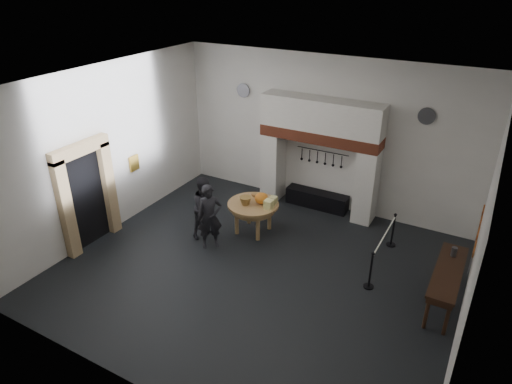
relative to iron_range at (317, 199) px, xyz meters
The scene contains 39 objects.
floor 3.73m from the iron_range, 90.00° to the right, with size 9.00×8.00×0.02m, color black.
ceiling 5.65m from the iron_range, 90.00° to the right, with size 9.00×8.00×0.02m, color silver.
wall_back 2.02m from the iron_range, 90.00° to the left, with size 9.00×0.02×4.50m, color silver.
wall_front 7.97m from the iron_range, 90.00° to the right, with size 9.00×0.02×4.50m, color silver.
wall_left 6.17m from the iron_range, 140.42° to the right, with size 0.02×8.00×4.50m, color silver.
wall_right 6.17m from the iron_range, 39.58° to the right, with size 0.02×8.00×4.50m, color silver.
chimney_pier_left 1.69m from the iron_range, behind, with size 0.55×0.70×2.15m, color silver.
chimney_pier_right 1.69m from the iron_range, ahead, with size 0.55×0.70×2.15m, color silver.
hearth_brick_band 2.06m from the iron_range, 90.00° to the right, with size 3.50×0.72×0.32m, color #9E442B.
chimney_hood 2.67m from the iron_range, 90.00° to the right, with size 3.50×0.70×0.90m, color silver.
iron_range is the anchor object (origin of this frame).
utensil_rail 1.51m from the iron_range, 90.00° to the left, with size 0.02×0.02×1.60m, color black.
door_recess 6.58m from the iron_range, 133.44° to the right, with size 0.04×1.10×2.50m, color black.
door_jamb_near 7.05m from the iron_range, 128.94° to the right, with size 0.22×0.30×2.60m, color tan.
door_jamb_far 6.04m from the iron_range, 137.45° to the right, with size 0.22×0.30×2.60m, color tan.
door_lintel 6.87m from the iron_range, 132.86° to the right, with size 0.22×1.70×0.30m, color tan.
wall_plaque 5.49m from the iron_range, 146.73° to the right, with size 0.05×0.34×0.44m, color gold.
work_table 2.48m from the iron_range, 114.20° to the right, with size 1.39×1.39×0.07m, color tan.
pumpkin 2.37m from the iron_range, 110.57° to the right, with size 0.36×0.36×0.31m, color orange.
cheese_block_big 2.41m from the iron_range, 102.22° to the right, with size 0.22×0.22×0.24m, color #EEE88E.
cheese_block_small 2.14m from the iron_range, 104.59° to the right, with size 0.18×0.18×0.20m, color #D1CD7D.
wicker_basket 2.71m from the iron_range, 115.86° to the right, with size 0.32×0.32×0.22m, color #A4763C.
bread_loaf 2.25m from the iron_range, 120.50° to the right, with size 0.31×0.18×0.13m, color olive.
visitor_near 3.79m from the iron_range, 115.15° to the right, with size 0.64×0.42×1.75m, color black.
visitor_far 3.64m from the iron_range, 123.68° to the right, with size 0.84×0.65×1.72m, color #222227.
side_table 5.02m from the iron_range, 34.69° to the right, with size 0.55×2.20×0.06m, color #362113.
pewter_jug 4.73m from the iron_range, 28.63° to the right, with size 0.12×0.12×0.22m, color #4E4F53.
copper_pan_a 5.93m from the iron_range, 38.28° to the right, with size 0.34×0.34×0.03m, color #C6662D.
copper_pan_b 5.62m from the iron_range, 33.66° to the right, with size 0.32×0.32×0.03m, color #C6662D.
copper_pan_c 5.35m from the iron_range, 28.48° to the right, with size 0.30×0.30×0.03m, color #C6662D.
copper_pan_d 5.13m from the iron_range, 22.75° to the right, with size 0.28×0.28×0.03m, color #C6662D.
pewter_plate_left 5.69m from the iron_range, 36.66° to the right, with size 0.40×0.40×0.03m, color #4C4C51.
pewter_plate_mid 5.36m from the iron_range, 31.38° to the right, with size 0.40×0.40×0.03m, color #4C4C51.
pewter_plate_right 5.08m from the iron_range, 25.42° to the right, with size 0.40×0.40×0.03m, color #4C4C51.
pewter_plate_back_left 4.01m from the iron_range, behind, with size 0.44×0.44×0.03m, color #4C4C51.
pewter_plate_back_right 4.01m from the iron_range, ahead, with size 0.44×0.44×0.03m, color #4C4C51.
barrier_post_near 3.97m from the iron_range, 50.12° to the right, with size 0.05×0.05×0.90m, color black.
barrier_post_far 2.75m from the iron_range, 22.28° to the right, with size 0.05×0.05×0.90m, color black.
barrier_rope 3.31m from the iron_range, 38.77° to the right, with size 0.04×0.04×2.00m, color white.
Camera 1 is at (4.37, -7.91, 6.65)m, focal length 32.00 mm.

